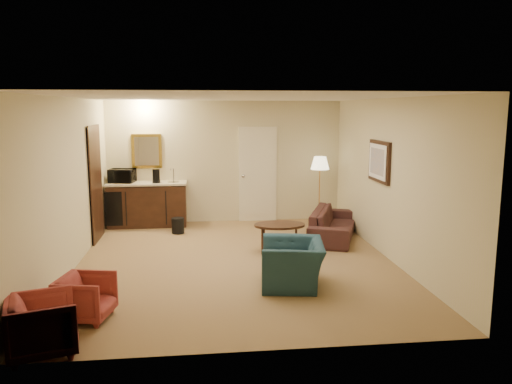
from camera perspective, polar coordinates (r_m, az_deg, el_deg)
ground at (r=8.09m, az=-2.29°, el=-7.99°), size 6.00×6.00×0.00m
room_walls at (r=8.51m, az=-3.41°, el=4.67°), size 5.02×6.01×2.61m
wetbar_cabinet at (r=10.66m, az=-12.30°, el=-1.37°), size 1.64×0.58×0.92m
sofa at (r=9.57m, az=8.84°, el=-3.06°), size 1.20×1.95×0.74m
teal_armchair at (r=6.98m, az=4.21°, el=-7.30°), size 0.76×1.04×0.84m
rose_chair_near at (r=6.23m, az=-18.87°, el=-11.12°), size 0.64×0.67×0.58m
rose_chair_far at (r=5.56m, az=-23.26°, el=-13.53°), size 0.76×0.79×0.66m
coffee_table at (r=8.56m, az=2.71°, el=-5.28°), size 0.96×0.74×0.50m
floor_lamp at (r=10.54m, az=7.26°, el=0.13°), size 0.44×0.44×1.46m
waste_bin at (r=9.97m, az=-8.92°, el=-3.82°), size 0.26×0.26×0.31m
microwave at (r=10.67m, az=-15.07°, el=1.97°), size 0.56×0.39×0.35m
coffee_maker at (r=10.49m, az=-11.34°, el=1.81°), size 0.18×0.18×0.28m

